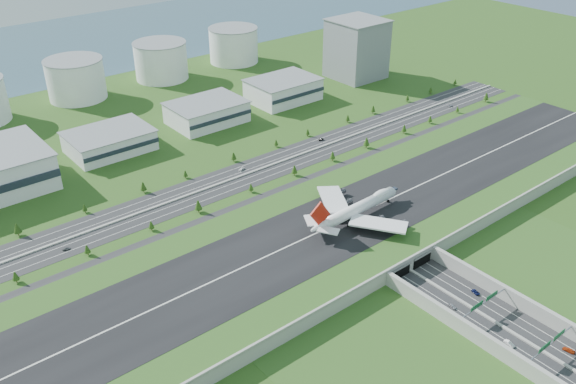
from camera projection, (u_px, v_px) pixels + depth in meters
ground at (346, 231)px, 359.34m from camera, size 1200.00×1200.00×0.00m
airfield_deck at (346, 225)px, 357.24m from camera, size 520.00×100.00×9.20m
underpass_road at (490, 314)px, 290.57m from camera, size 38.80×120.40×8.00m
sign_gantry_near at (484, 303)px, 291.78m from camera, size 38.70×0.70×9.80m
sign_gantry_far at (551, 344)px, 268.17m from camera, size 38.70×0.70×9.80m
north_expressway at (251, 173)px, 423.40m from camera, size 560.00×36.00×0.12m
tree_row at (260, 166)px, 423.26m from camera, size 499.95×48.57×8.31m
hangar_mid_a at (110, 141)px, 450.91m from camera, size 58.00×42.00×15.00m
hangar_mid_b at (207, 113)px, 497.04m from camera, size 58.00×42.00×17.00m
hangar_mid_c at (283, 90)px, 540.41m from camera, size 58.00×42.00×19.00m
office_tower at (357, 49)px, 587.00m from camera, size 46.00×46.00×55.00m
fuel_tank_b at (76, 79)px, 540.64m from camera, size 50.00×50.00×35.00m
fuel_tank_c at (161, 61)px, 587.26m from camera, size 50.00×50.00×35.00m
fuel_tank_d at (234, 45)px, 633.87m from camera, size 50.00×50.00×35.00m
bay_water at (49, 49)px, 683.16m from camera, size 1200.00×260.00×0.06m
boeing_747 at (357, 209)px, 353.59m from camera, size 74.17×70.04×22.92m
car_0 at (452, 306)px, 299.28m from camera, size 2.29×4.73×1.56m
car_1 at (509, 343)px, 276.71m from camera, size 2.20×5.25×1.69m
car_2 at (476, 292)px, 308.99m from camera, size 3.45×5.32×1.36m
car_3 at (569, 350)px, 273.17m from camera, size 3.04×5.72×1.58m
car_4 at (66, 249)px, 342.11m from camera, size 4.65×2.66×1.49m
car_5 at (321, 139)px, 469.53m from camera, size 4.85×2.47×1.52m
car_6 at (450, 106)px, 530.62m from camera, size 5.20×2.67×1.40m
car_7 at (241, 169)px, 426.36m from camera, size 5.80×3.91×1.56m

